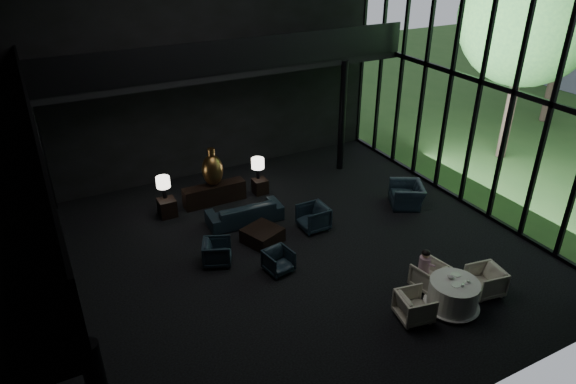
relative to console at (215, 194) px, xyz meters
name	(u,v)px	position (x,y,z in m)	size (l,w,h in m)	color
floor	(271,257)	(0.27, -3.65, -0.33)	(14.00, 12.00, 0.02)	black
wall_back	(190,64)	(0.27, 2.35, 3.67)	(14.00, 0.04, 8.00)	black
wall_front	(447,242)	(0.27, -9.65, 3.67)	(14.00, 0.04, 8.00)	black
curtain_wall	(481,82)	(7.22, -3.65, 3.67)	(0.20, 12.00, 8.00)	black
mezzanine_back	(229,67)	(1.27, 1.35, 3.67)	(12.00, 2.00, 0.25)	black
railing_left	(35,130)	(-4.73, -3.65, 4.27)	(0.06, 12.00, 1.00)	black
railing_back	(241,55)	(1.27, 0.35, 4.27)	(12.00, 0.06, 1.00)	black
column_nw	(40,151)	(-4.73, 2.05, 1.67)	(0.24, 0.24, 4.00)	black
column_ne	(342,117)	(5.07, 0.35, 1.67)	(0.24, 0.24, 4.00)	black
tree_near	(529,17)	(11.27, -1.65, 4.91)	(4.80, 4.80, 7.65)	#382D23
console	(215,194)	(0.00, 0.00, 0.00)	(2.04, 0.46, 0.65)	black
bronze_urn	(212,170)	(0.00, 0.02, 0.86)	(0.67, 0.67, 1.25)	#AF923B
side_table_left	(167,208)	(-1.60, -0.11, -0.04)	(0.52, 0.52, 0.57)	black
table_lamp_left	(163,183)	(-1.60, 0.04, 0.75)	(0.42, 0.42, 0.71)	black
side_table_right	(260,186)	(1.60, -0.07, -0.07)	(0.46, 0.46, 0.50)	black
table_lamp_right	(258,164)	(1.60, 0.07, 0.69)	(0.43, 0.43, 0.72)	black
sofa	(244,208)	(0.39, -1.56, 0.17)	(2.51, 0.73, 0.98)	black
lounge_armchair_west	(217,251)	(-1.12, -3.20, 0.04)	(0.71, 0.66, 0.73)	#293A45
lounge_armchair_east	(313,216)	(2.04, -2.89, 0.12)	(0.86, 0.81, 0.89)	black
lounge_armchair_south	(279,261)	(0.17, -4.30, -0.02)	(0.60, 0.56, 0.61)	black
window_armchair	(407,191)	(5.44, -3.03, 0.19)	(1.19, 0.77, 1.04)	black
coffee_table	(262,235)	(0.39, -2.82, -0.11)	(0.95, 0.95, 0.42)	black
dining_table	(453,297)	(3.16, -7.50, 0.00)	(1.31, 1.31, 0.75)	white
dining_chair_north	(430,275)	(3.19, -6.66, 0.05)	(0.73, 0.69, 0.76)	beige
dining_chair_east	(485,280)	(4.26, -7.45, 0.07)	(0.77, 0.73, 0.80)	beige
dining_chair_west	(415,305)	(2.11, -7.38, 0.06)	(0.74, 0.70, 0.77)	#B5AA96
child	(425,261)	(3.10, -6.52, 0.43)	(0.29, 0.29, 0.61)	beige
plate_a	(456,285)	(3.08, -7.59, 0.43)	(0.22, 0.22, 0.01)	white
plate_b	(456,274)	(3.39, -7.30, 0.43)	(0.21, 0.21, 0.01)	white
saucer	(466,282)	(3.37, -7.63, 0.43)	(0.14, 0.14, 0.01)	white
coffee_cup	(469,281)	(3.42, -7.65, 0.47)	(0.09, 0.09, 0.06)	white
cereal_bowl	(451,277)	(3.17, -7.33, 0.47)	(0.17, 0.17, 0.08)	white
cream_pot	(463,285)	(3.18, -7.70, 0.46)	(0.07, 0.07, 0.08)	#99999E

